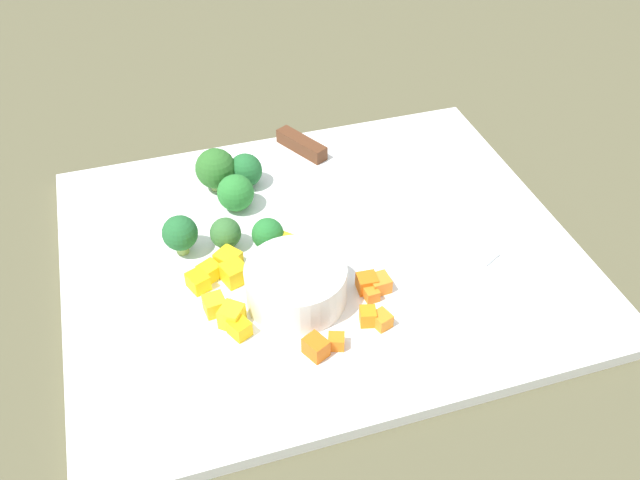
{
  "coord_description": "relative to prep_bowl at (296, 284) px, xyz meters",
  "views": [
    {
      "loc": [
        0.14,
        0.46,
        0.45
      ],
      "look_at": [
        0.0,
        0.0,
        0.02
      ],
      "focal_mm": 38.41,
      "sensor_mm": 36.0,
      "label": 1
    }
  ],
  "objects": [
    {
      "name": "broccoli_floret_2",
      "position": [
        0.04,
        -0.18,
        0.01
      ],
      "size": [
        0.04,
        0.04,
        0.05
      ],
      "color": "#97B45F",
      "rests_on": "cutting_board"
    },
    {
      "name": "cutting_board",
      "position": [
        -0.04,
        -0.06,
        -0.02
      ],
      "size": [
        0.48,
        0.4,
        0.01
      ],
      "primitive_type": "cube",
      "color": "white",
      "rests_on": "ground_plane"
    },
    {
      "name": "broccoli_floret_5",
      "position": [
        0.01,
        -0.18,
        0.0
      ],
      "size": [
        0.04,
        0.04,
        0.04
      ],
      "color": "#80C061",
      "rests_on": "cutting_board"
    },
    {
      "name": "carrot_dice_6",
      "position": [
        -0.07,
        0.01,
        -0.01
      ],
      "size": [
        0.02,
        0.02,
        0.01
      ],
      "primitive_type": "cube",
      "rotation": [
        0.0,
        0.0,
        0.07
      ],
      "color": "orange",
      "rests_on": "cutting_board"
    },
    {
      "name": "pepper_dice_5",
      "position": [
        0.08,
        -0.04,
        -0.01
      ],
      "size": [
        0.02,
        0.02,
        0.02
      ],
      "primitive_type": "cube",
      "rotation": [
        0.0,
        0.0,
        1.95
      ],
      "color": "yellow",
      "rests_on": "cutting_board"
    },
    {
      "name": "broccoli_floret_1",
      "position": [
        0.01,
        -0.07,
        -0.0
      ],
      "size": [
        0.03,
        0.03,
        0.03
      ],
      "color": "#8BAE68",
      "rests_on": "cutting_board"
    },
    {
      "name": "broccoli_floret_4",
      "position": [
        0.09,
        -0.09,
        0.0
      ],
      "size": [
        0.03,
        0.03,
        0.04
      ],
      "color": "#95B45B",
      "rests_on": "cutting_board"
    },
    {
      "name": "pepper_dice_2",
      "position": [
        -0.01,
        -0.06,
        -0.01
      ],
      "size": [
        0.03,
        0.03,
        0.02
      ],
      "primitive_type": "cube",
      "rotation": [
        0.0,
        0.0,
        2.35
      ],
      "color": "yellow",
      "rests_on": "cutting_board"
    },
    {
      "name": "pepper_dice_0",
      "position": [
        0.05,
        -0.06,
        -0.01
      ],
      "size": [
        0.03,
        0.03,
        0.02
      ],
      "primitive_type": "cube",
      "rotation": [
        0.0,
        0.0,
        0.64
      ],
      "color": "yellow",
      "rests_on": "cutting_board"
    },
    {
      "name": "broccoli_floret_0",
      "position": [
        0.04,
        -0.08,
        -0.0
      ],
      "size": [
        0.03,
        0.03,
        0.03
      ],
      "color": "#90B56B",
      "rests_on": "cutting_board"
    },
    {
      "name": "pepper_dice_4",
      "position": [
        0.06,
        0.01,
        -0.01
      ],
      "size": [
        0.03,
        0.03,
        0.02
      ],
      "primitive_type": "cube",
      "rotation": [
        0.0,
        0.0,
        0.9
      ],
      "color": "yellow",
      "rests_on": "cutting_board"
    },
    {
      "name": "carrot_dice_5",
      "position": [
        -0.06,
        0.02,
        -0.01
      ],
      "size": [
        0.01,
        0.01,
        0.01
      ],
      "primitive_type": "cube",
      "rotation": [
        0.0,
        0.0,
        0.07
      ],
      "color": "orange",
      "rests_on": "cutting_board"
    },
    {
      "name": "chef_knife",
      "position": [
        -0.1,
        -0.16,
        -0.01
      ],
      "size": [
        0.15,
        0.27,
        0.02
      ],
      "rotation": [
        0.0,
        0.0,
        2.06
      ],
      "color": "silver",
      "rests_on": "cutting_board"
    },
    {
      "name": "pepper_dice_6",
      "position": [
        0.07,
        -0.05,
        -0.01
      ],
      "size": [
        0.02,
        0.02,
        0.01
      ],
      "primitive_type": "cube",
      "rotation": [
        0.0,
        0.0,
        0.48
      ],
      "color": "yellow",
      "rests_on": "cutting_board"
    },
    {
      "name": "pepper_dice_3",
      "position": [
        0.05,
        -0.04,
        -0.01
      ],
      "size": [
        0.03,
        0.03,
        0.02
      ],
      "primitive_type": "cube",
      "rotation": [
        0.0,
        0.0,
        1.91
      ],
      "color": "yellow",
      "rests_on": "cutting_board"
    },
    {
      "name": "carrot_dice_4",
      "position": [
        -0.06,
        0.01,
        -0.01
      ],
      "size": [
        0.02,
        0.02,
        0.02
      ],
      "primitive_type": "cube",
      "rotation": [
        0.0,
        0.0,
        1.51
      ],
      "color": "orange",
      "rests_on": "cutting_board"
    },
    {
      "name": "carrot_dice_0",
      "position": [
        0.0,
        0.06,
        -0.01
      ],
      "size": [
        0.02,
        0.02,
        0.02
      ],
      "primitive_type": "cube",
      "rotation": [
        0.0,
        0.0,
        0.46
      ],
      "color": "orange",
      "rests_on": "cutting_board"
    },
    {
      "name": "ground_plane",
      "position": [
        -0.04,
        -0.06,
        -0.03
      ],
      "size": [
        4.0,
        4.0,
        0.0
      ],
      "primitive_type": "plane",
      "color": "brown"
    },
    {
      "name": "pepper_dice_7",
      "position": [
        0.06,
        0.03,
        -0.01
      ],
      "size": [
        0.02,
        0.02,
        0.01
      ],
      "primitive_type": "cube",
      "rotation": [
        0.0,
        0.0,
        0.47
      ],
      "color": "yellow",
      "rests_on": "cutting_board"
    },
    {
      "name": "pepper_dice_1",
      "position": [
        0.07,
        -0.01,
        -0.01
      ],
      "size": [
        0.02,
        0.02,
        0.02
      ],
      "primitive_type": "cube",
      "rotation": [
        0.0,
        0.0,
        0.11
      ],
      "color": "yellow",
      "rests_on": "cutting_board"
    },
    {
      "name": "carrot_dice_3",
      "position": [
        -0.02,
        0.06,
        -0.01
      ],
      "size": [
        0.02,
        0.02,
        0.01
      ],
      "primitive_type": "cube",
      "rotation": [
        0.0,
        0.0,
        2.8
      ],
      "color": "orange",
      "rests_on": "cutting_board"
    },
    {
      "name": "broccoli_floret_3",
      "position": [
        0.02,
        -0.14,
        0.0
      ],
      "size": [
        0.04,
        0.04,
        0.04
      ],
      "color": "#83BD6B",
      "rests_on": "cutting_board"
    },
    {
      "name": "carrot_dice_2",
      "position": [
        -0.05,
        0.04,
        -0.01
      ],
      "size": [
        0.02,
        0.02,
        0.02
      ],
      "primitive_type": "cube",
      "rotation": [
        0.0,
        0.0,
        2.91
      ],
      "color": "orange",
      "rests_on": "cutting_board"
    },
    {
      "name": "carrot_dice_1",
      "position": [
        -0.06,
        0.05,
        -0.01
      ],
      "size": [
        0.02,
        0.02,
        0.01
      ],
      "primitive_type": "cube",
      "rotation": [
        0.0,
        0.0,
        0.34
      ],
      "color": "orange",
      "rests_on": "cutting_board"
    },
    {
      "name": "prep_bowl",
      "position": [
        0.0,
        0.0,
        0.0
      ],
      "size": [
        0.09,
        0.09,
        0.04
      ],
      "primitive_type": "cylinder",
      "color": "white",
      "rests_on": "cutting_board"
    }
  ]
}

